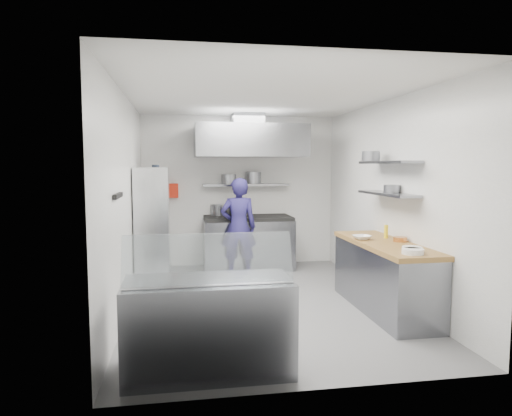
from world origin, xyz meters
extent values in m
plane|color=slate|center=(0.00, 0.00, 0.00)|extent=(5.00, 5.00, 0.00)
plane|color=silver|center=(0.00, 0.00, 2.80)|extent=(5.00, 5.00, 0.00)
cube|color=white|center=(0.00, 2.50, 1.40)|extent=(3.60, 2.80, 0.02)
cube|color=white|center=(0.00, -2.50, 1.40)|extent=(3.60, 2.80, 0.02)
cube|color=white|center=(-1.80, 0.00, 1.40)|extent=(2.80, 5.00, 0.02)
cube|color=white|center=(1.80, 0.00, 1.40)|extent=(2.80, 5.00, 0.02)
cube|color=gray|center=(0.10, 2.10, 0.45)|extent=(1.60, 0.80, 0.90)
cube|color=black|center=(0.10, 2.10, 0.93)|extent=(1.57, 0.78, 0.06)
cylinder|color=slate|center=(-0.40, 2.40, 1.06)|extent=(0.31, 0.31, 0.20)
cylinder|color=slate|center=(-0.02, 2.38, 1.08)|extent=(0.38, 0.38, 0.24)
cube|color=gray|center=(0.10, 2.34, 1.52)|extent=(1.60, 0.30, 0.04)
cylinder|color=slate|center=(-0.23, 2.20, 1.63)|extent=(0.27, 0.27, 0.18)
cylinder|color=slate|center=(0.25, 2.41, 1.65)|extent=(0.29, 0.29, 0.22)
cube|color=gray|center=(0.10, 1.93, 2.30)|extent=(1.90, 1.15, 0.55)
cube|color=slate|center=(0.10, 2.15, 2.68)|extent=(0.55, 0.55, 0.24)
cube|color=red|center=(-1.25, 2.44, 1.42)|extent=(0.22, 0.10, 0.26)
imported|color=#1F1A4F|center=(-0.14, 1.57, 0.84)|extent=(0.62, 0.42, 1.67)
cube|color=silver|center=(-1.53, 1.13, 0.93)|extent=(0.50, 0.90, 1.85)
cube|color=white|center=(-1.53, 0.98, 0.80)|extent=(0.16, 0.19, 0.17)
cube|color=yellow|center=(-1.53, 1.33, 1.30)|extent=(0.13, 0.17, 0.15)
cylinder|color=black|center=(-1.48, 1.26, 1.80)|extent=(0.11, 0.11, 0.18)
cube|color=black|center=(-1.78, -0.90, 1.55)|extent=(0.04, 0.55, 0.05)
cube|color=gray|center=(1.48, -0.60, 0.42)|extent=(0.62, 2.00, 0.84)
cube|color=olive|center=(1.48, -0.60, 0.87)|extent=(0.65, 2.04, 0.06)
cylinder|color=white|center=(1.42, -1.41, 0.93)|extent=(0.24, 0.24, 0.06)
cylinder|color=white|center=(1.48, -1.29, 0.93)|extent=(0.22, 0.22, 0.06)
cylinder|color=#C97938|center=(1.69, -0.60, 0.93)|extent=(0.17, 0.17, 0.06)
cylinder|color=yellow|center=(1.63, -0.32, 0.99)|extent=(0.05, 0.05, 0.18)
imported|color=white|center=(1.26, -0.37, 0.93)|extent=(0.26, 0.26, 0.06)
cube|color=gray|center=(1.64, -0.30, 1.50)|extent=(0.30, 1.30, 0.04)
cube|color=gray|center=(1.64, -0.30, 1.92)|extent=(0.30, 1.30, 0.04)
cylinder|color=slate|center=(1.69, -0.32, 1.57)|extent=(0.21, 0.21, 0.10)
cylinder|color=slate|center=(1.56, 0.09, 2.01)|extent=(0.25, 0.25, 0.14)
cube|color=gray|center=(-0.87, -2.00, 0.42)|extent=(1.50, 0.70, 0.85)
cube|color=silver|center=(-0.87, -2.12, 1.07)|extent=(1.47, 0.19, 0.42)
camera|label=1|loc=(-1.10, -6.03, 1.88)|focal=32.00mm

